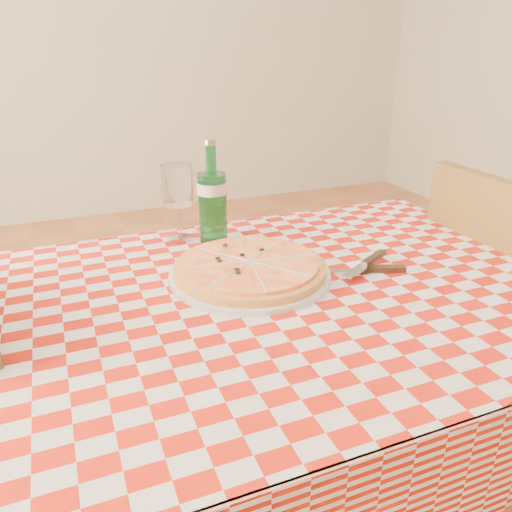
# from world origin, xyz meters

# --- Properties ---
(dining_table) EXTENTS (1.20, 0.80, 0.75)m
(dining_table) POSITION_xyz_m (0.00, 0.00, 0.66)
(dining_table) COLOR brown
(dining_table) RESTS_ON ground
(tablecloth) EXTENTS (1.30, 0.90, 0.01)m
(tablecloth) POSITION_xyz_m (0.00, 0.00, 0.75)
(tablecloth) COLOR #AC170A
(tablecloth) RESTS_ON dining_table
(chair_near) EXTENTS (0.42, 0.42, 0.93)m
(chair_near) POSITION_xyz_m (0.72, 0.05, 0.53)
(chair_near) COLOR brown
(chair_near) RESTS_ON ground
(pizza_plate) EXTENTS (0.41, 0.41, 0.05)m
(pizza_plate) POSITION_xyz_m (-0.02, 0.09, 0.78)
(pizza_plate) COLOR gold
(pizza_plate) RESTS_ON tablecloth
(water_bottle) EXTENTS (0.09, 0.09, 0.26)m
(water_bottle) POSITION_xyz_m (-0.04, 0.31, 0.89)
(water_bottle) COLOR #18622A
(water_bottle) RESTS_ON tablecloth
(wine_glass) EXTENTS (0.09, 0.09, 0.20)m
(wine_glass) POSITION_xyz_m (-0.11, 0.37, 0.86)
(wine_glass) COLOR white
(wine_glass) RESTS_ON tablecloth
(cutlery) EXTENTS (0.27, 0.23, 0.03)m
(cutlery) POSITION_xyz_m (0.22, 0.01, 0.77)
(cutlery) COLOR silver
(cutlery) RESTS_ON tablecloth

